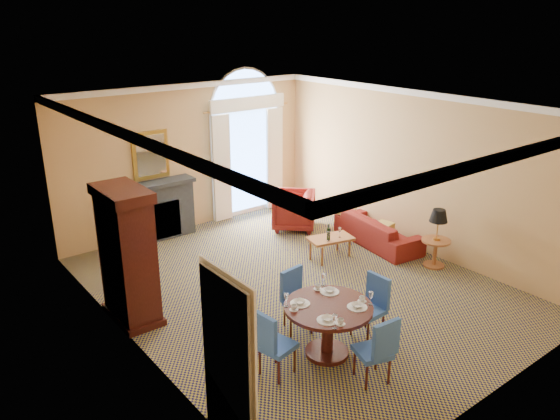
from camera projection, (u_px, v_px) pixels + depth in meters
ground at (297, 286)px, 9.67m from camera, size 7.50×7.50×0.00m
room_envelope at (273, 141)px, 9.30m from camera, size 6.04×7.52×3.45m
armoire at (128, 258)px, 8.35m from camera, size 0.62×1.10×2.16m
dining_table at (328, 318)px, 7.55m from camera, size 1.24×1.24×0.98m
dining_chair_north at (295, 295)px, 8.25m from camera, size 0.55×0.55×0.95m
dining_chair_south at (379, 347)px, 6.97m from camera, size 0.53×0.53×0.95m
dining_chair_east at (373, 302)px, 8.06m from camera, size 0.44×0.43×0.95m
dining_chair_west at (271, 340)px, 7.11m from camera, size 0.50×0.50×0.95m
sofa at (378, 230)px, 11.38m from camera, size 1.08×2.14×0.60m
armchair at (294, 210)px, 12.18m from camera, size 1.29×1.29×0.84m
coffee_table at (331, 239)px, 10.66m from camera, size 0.95×0.66×0.76m
side_table at (437, 231)px, 10.22m from camera, size 0.54×0.54×1.12m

